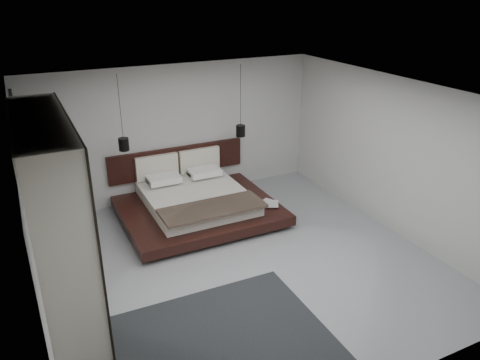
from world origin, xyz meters
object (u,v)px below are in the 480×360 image
pendant_right (241,131)px  lattice_screen (25,169)px  wardrobe (56,222)px  rug (210,345)px  pendant_left (124,144)px  bed (196,202)px

pendant_right → lattice_screen: bearing=178.9°
pendant_right → wardrobe: bearing=-148.3°
rug → pendant_left: bearing=90.6°
pendant_left → pendant_right: same height
lattice_screen → wardrobe: size_ratio=0.92×
bed → pendant_right: pendant_right is taller
pendant_left → wardrobe: 2.79m
pendant_right → bed: bearing=-158.5°
bed → pendant_right: size_ratio=1.99×
bed → wardrobe: size_ratio=1.03×
lattice_screen → pendant_right: pendant_right is taller
bed → pendant_left: size_ratio=2.08×
lattice_screen → wardrobe: 2.46m
lattice_screen → pendant_left: 1.72m
lattice_screen → rug: 4.54m
pendant_right → pendant_left: bearing=180.0°
bed → wardrobe: (-2.65, -1.90, 1.09)m
pendant_left → pendant_right: bearing=0.0°
bed → wardrobe: 3.44m
lattice_screen → bed: lattice_screen is taller
bed → rug: bed is taller
pendant_left → wardrobe: bearing=-121.5°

